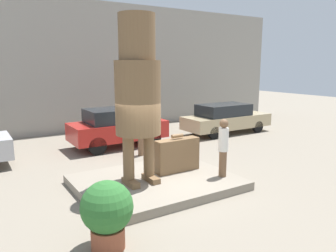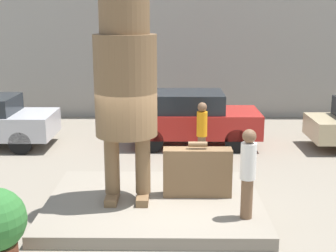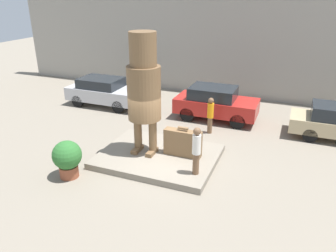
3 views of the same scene
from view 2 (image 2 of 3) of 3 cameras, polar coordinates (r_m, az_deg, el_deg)
name	(u,v)px [view 2 (image 2 of 3)]	position (r m, az deg, el deg)	size (l,w,h in m)	color
ground_plane	(154,210)	(9.94, -1.66, -10.19)	(60.00, 60.00, 0.00)	gray
pedestal	(154,205)	(9.89, -1.66, -9.55)	(4.43, 3.48, 0.24)	gray
building_backdrop	(164,30)	(18.42, -0.55, 11.65)	(28.00, 0.60, 6.76)	gray
statue_figure	(125,71)	(9.19, -5.22, 6.71)	(1.24, 1.24, 4.57)	brown
giant_suitcase	(197,172)	(9.88, 3.59, -5.62)	(1.43, 0.37, 1.18)	brown
tourist	(248,170)	(8.79, 9.71, -5.33)	(0.29, 0.29, 1.72)	brown
parked_car_red	(191,117)	(14.43, 2.86, 1.07)	(4.05, 1.84, 1.67)	#B2231E
worker_hivis	(202,130)	(12.68, 4.15, -0.51)	(0.29, 0.29, 1.69)	brown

